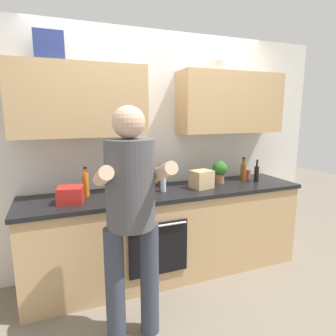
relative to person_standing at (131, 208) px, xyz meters
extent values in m
plane|color=#756B5B|center=(0.58, 0.73, -1.02)|extent=(12.00, 12.00, 0.00)
cube|color=silver|center=(0.58, 1.09, 0.23)|extent=(4.00, 0.06, 2.50)
cube|color=tan|center=(-0.22, 0.90, 0.76)|extent=(1.20, 0.32, 0.65)
cube|color=tan|center=(1.38, 0.90, 0.76)|extent=(1.20, 0.32, 0.65)
cylinder|color=silver|center=(1.21, 0.90, 1.13)|extent=(0.28, 0.28, 0.10)
cube|color=navy|center=(-0.45, 0.90, 1.20)|extent=(0.24, 0.20, 0.23)
cube|color=tan|center=(0.58, 0.73, -0.59)|extent=(2.80, 0.60, 0.86)
cube|color=black|center=(0.58, 0.73, -0.14)|extent=(2.84, 0.64, 0.04)
cube|color=black|center=(0.35, 0.42, -0.57)|extent=(0.56, 0.02, 0.50)
cylinder|color=silver|center=(0.35, 0.40, -0.34)|extent=(0.52, 0.02, 0.02)
cylinder|color=#383D4C|center=(-0.13, 0.00, -0.57)|extent=(0.14, 0.14, 0.88)
cylinder|color=#383D4C|center=(0.13, 0.00, -0.57)|extent=(0.14, 0.14, 0.88)
cylinder|color=#4C4C51|center=(0.00, 0.00, 0.17)|extent=(0.34, 0.34, 0.61)
sphere|color=#D8AD8C|center=(0.00, 0.00, 0.59)|extent=(0.22, 0.22, 0.22)
cylinder|color=#D8AD8C|center=(-0.20, -0.12, 0.27)|extent=(0.09, 0.31, 0.19)
cylinder|color=#D8AD8C|center=(0.20, -0.12, 0.27)|extent=(0.09, 0.31, 0.19)
cylinder|color=#8C4C14|center=(1.54, 0.82, -0.02)|extent=(0.06, 0.06, 0.19)
cylinder|color=#8C4C14|center=(1.54, 0.82, 0.10)|extent=(0.03, 0.03, 0.06)
cylinder|color=black|center=(1.54, 0.82, 0.14)|extent=(0.04, 0.04, 0.02)
cylinder|color=brown|center=(0.55, 0.90, -0.04)|extent=(0.07, 0.07, 0.14)
cylinder|color=brown|center=(0.55, 0.90, 0.06)|extent=(0.03, 0.03, 0.07)
cylinder|color=black|center=(0.55, 0.90, 0.10)|extent=(0.04, 0.04, 0.02)
cylinder|color=orange|center=(-0.22, 0.84, -0.01)|extent=(0.06, 0.06, 0.22)
cylinder|color=orange|center=(-0.22, 0.84, 0.12)|extent=(0.03, 0.03, 0.04)
cylinder|color=black|center=(-0.22, 0.84, 0.15)|extent=(0.03, 0.03, 0.01)
cylinder|color=black|center=(1.64, 0.72, -0.03)|extent=(0.05, 0.05, 0.17)
cylinder|color=black|center=(1.64, 0.72, 0.09)|extent=(0.02, 0.02, 0.07)
cylinder|color=black|center=(1.64, 0.72, 0.13)|extent=(0.02, 0.02, 0.01)
cylinder|color=silver|center=(0.51, 0.71, -0.04)|extent=(0.06, 0.06, 0.15)
cylinder|color=silver|center=(0.51, 0.71, 0.05)|extent=(0.02, 0.02, 0.04)
cylinder|color=black|center=(0.51, 0.71, 0.08)|extent=(0.03, 0.03, 0.01)
cylinder|color=#BF4C47|center=(1.65, 0.89, -0.07)|extent=(0.07, 0.07, 0.10)
cube|color=brown|center=(0.38, 0.89, 0.01)|extent=(0.10, 0.14, 0.26)
cylinder|color=black|center=(0.37, 0.87, 0.17)|extent=(0.02, 0.02, 0.06)
cylinder|color=black|center=(0.40, 0.91, 0.17)|extent=(0.02, 0.02, 0.06)
cylinder|color=#9E6647|center=(1.21, 0.81, -0.07)|extent=(0.10, 0.10, 0.10)
sphere|color=#2D6B28|center=(1.21, 0.81, 0.05)|extent=(0.16, 0.16, 0.16)
cube|color=red|center=(-0.36, 0.67, -0.05)|extent=(0.25, 0.23, 0.14)
cube|color=tan|center=(0.93, 0.70, -0.02)|extent=(0.24, 0.21, 0.18)
camera|label=1|loc=(-0.47, -1.87, 0.65)|focal=30.82mm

